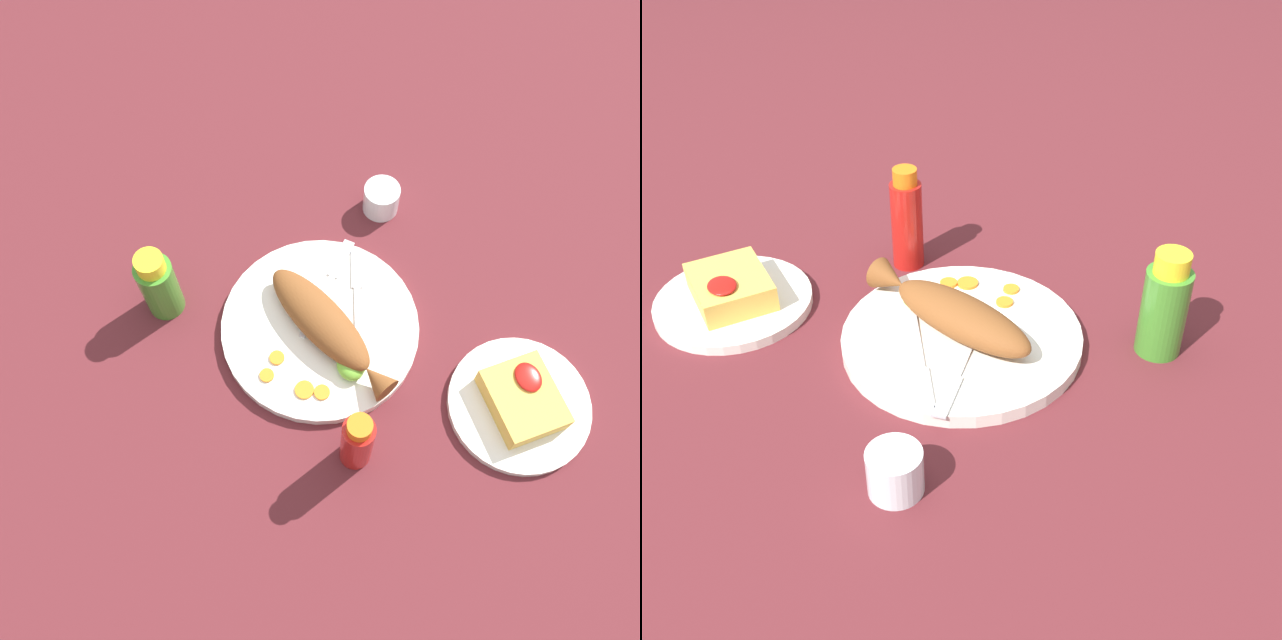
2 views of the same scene
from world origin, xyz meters
TOP-DOWN VIEW (x-y plane):
  - ground_plane at (0.00, 0.00)m, footprint 4.00×4.00m
  - main_plate at (0.00, 0.00)m, footprint 0.30×0.30m
  - fried_fish at (-0.01, -0.00)m, footprint 0.26×0.14m
  - fork_near at (0.07, -0.04)m, footprint 0.14×0.14m
  - fork_far at (0.03, -0.07)m, footprint 0.18×0.08m
  - carrot_slice_near at (-0.03, 0.08)m, footprint 0.02×0.02m
  - carrot_slice_mid at (-0.05, 0.10)m, footprint 0.02×0.02m
  - carrot_slice_far at (-0.09, 0.06)m, footprint 0.03×0.03m
  - carrot_slice_extra at (-0.10, 0.03)m, footprint 0.02×0.02m
  - lime_wedge_main at (-0.08, -0.02)m, footprint 0.05×0.04m
  - lime_wedge_side at (-0.08, -0.03)m, footprint 0.04×0.03m
  - hot_sauce_bottle_red at (-0.20, 0.02)m, footprint 0.04×0.04m
  - hot_sauce_bottle_green at (0.13, 0.21)m, footprint 0.06×0.06m
  - salt_cup at (0.18, -0.17)m, footprint 0.06×0.06m
  - side_plate_fries at (-0.22, -0.23)m, footprint 0.21×0.21m
  - fries_pile at (-0.22, -0.23)m, footprint 0.12×0.09m

SIDE VIEW (x-z plane):
  - ground_plane at x=0.00m, z-range 0.00..0.00m
  - side_plate_fries at x=-0.22m, z-range 0.00..0.01m
  - main_plate at x=0.00m, z-range 0.00..0.02m
  - fork_near at x=0.07m, z-range 0.02..0.02m
  - fork_far at x=0.03m, z-range 0.02..0.02m
  - carrot_slice_near at x=-0.03m, z-range 0.02..0.02m
  - carrot_slice_mid at x=-0.05m, z-range 0.02..0.02m
  - carrot_slice_far at x=-0.09m, z-range 0.02..0.02m
  - carrot_slice_extra at x=-0.10m, z-range 0.02..0.02m
  - salt_cup at x=0.18m, z-range 0.00..0.05m
  - lime_wedge_side at x=-0.08m, z-range 0.02..0.04m
  - lime_wedge_main at x=-0.08m, z-range 0.02..0.04m
  - fries_pile at x=-0.22m, z-range 0.01..0.05m
  - fried_fish at x=-0.01m, z-range 0.02..0.07m
  - hot_sauce_bottle_green at x=0.13m, z-range -0.01..0.14m
  - hot_sauce_bottle_red at x=-0.20m, z-range 0.00..0.15m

